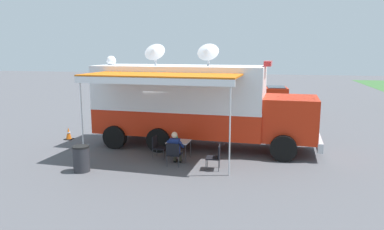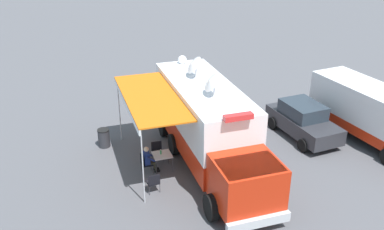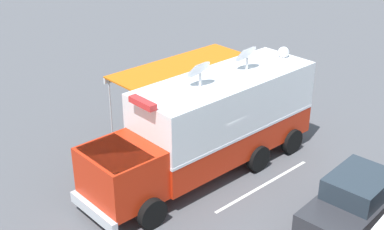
{
  "view_description": "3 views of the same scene",
  "coord_description": "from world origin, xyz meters",
  "px_view_note": "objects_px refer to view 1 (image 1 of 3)",
  "views": [
    {
      "loc": [
        15.04,
        3.8,
        4.13
      ],
      "look_at": [
        0.3,
        0.61,
        1.43
      ],
      "focal_mm": 33.77,
      "sensor_mm": 36.0,
      "label": 1
    },
    {
      "loc": [
        6.52,
        15.81,
        9.99
      ],
      "look_at": [
        0.15,
        -1.02,
        1.65
      ],
      "focal_mm": 39.46,
      "sensor_mm": 36.0,
      "label": 2
    },
    {
      "loc": [
        -11.21,
        12.96,
        10.21
      ],
      "look_at": [
        1.35,
        0.35,
        1.67
      ],
      "focal_mm": 48.57,
      "sensor_mm": 36.0,
      "label": 3
    }
  ],
  "objects_px": {
    "seated_responder": "(175,147)",
    "car_behind_truck": "(202,107)",
    "folding_chair_at_table": "(174,152)",
    "folding_chair_beside_table": "(158,145)",
    "trash_bin": "(81,159)",
    "support_truck": "(229,93)",
    "water_bottle": "(177,139)",
    "command_truck": "(196,102)",
    "traffic_cone": "(69,134)",
    "folding_table": "(179,143)",
    "folding_chair_spare_by_truck": "(216,155)"
  },
  "relations": [
    {
      "from": "water_bottle",
      "to": "folding_chair_beside_table",
      "type": "distance_m",
      "value": 0.86
    },
    {
      "from": "folding_chair_at_table",
      "to": "folding_chair_spare_by_truck",
      "type": "xyz_separation_m",
      "value": [
        0.05,
        1.53,
        0.0
      ]
    },
    {
      "from": "water_bottle",
      "to": "trash_bin",
      "type": "height_order",
      "value": "water_bottle"
    },
    {
      "from": "folding_table",
      "to": "folding_chair_spare_by_truck",
      "type": "bearing_deg",
      "value": 61.45
    },
    {
      "from": "trash_bin",
      "to": "support_truck",
      "type": "relative_size",
      "value": 0.13
    },
    {
      "from": "command_truck",
      "to": "folding_table",
      "type": "xyz_separation_m",
      "value": [
        2.04,
        -0.26,
        -1.27
      ]
    },
    {
      "from": "folding_chair_beside_table",
      "to": "seated_responder",
      "type": "height_order",
      "value": "seated_responder"
    },
    {
      "from": "folding_chair_beside_table",
      "to": "water_bottle",
      "type": "bearing_deg",
      "value": 85.46
    },
    {
      "from": "folding_chair_at_table",
      "to": "folding_chair_beside_table",
      "type": "height_order",
      "value": "same"
    },
    {
      "from": "folding_table",
      "to": "car_behind_truck",
      "type": "height_order",
      "value": "car_behind_truck"
    },
    {
      "from": "command_truck",
      "to": "water_bottle",
      "type": "xyz_separation_m",
      "value": [
        2.09,
        -0.32,
        -1.11
      ]
    },
    {
      "from": "command_truck",
      "to": "traffic_cone",
      "type": "relative_size",
      "value": 16.54
    },
    {
      "from": "trash_bin",
      "to": "water_bottle",
      "type": "bearing_deg",
      "value": 124.43
    },
    {
      "from": "folding_table",
      "to": "folding_chair_at_table",
      "type": "bearing_deg",
      "value": 1.58
    },
    {
      "from": "folding_table",
      "to": "folding_chair_at_table",
      "type": "height_order",
      "value": "folding_chair_at_table"
    },
    {
      "from": "water_bottle",
      "to": "support_truck",
      "type": "height_order",
      "value": "support_truck"
    },
    {
      "from": "folding_chair_at_table",
      "to": "support_truck",
      "type": "height_order",
      "value": "support_truck"
    },
    {
      "from": "command_truck",
      "to": "folding_chair_at_table",
      "type": "bearing_deg",
      "value": -4.88
    },
    {
      "from": "folding_table",
      "to": "command_truck",
      "type": "bearing_deg",
      "value": 172.62
    },
    {
      "from": "trash_bin",
      "to": "car_behind_truck",
      "type": "distance_m",
      "value": 9.87
    },
    {
      "from": "trash_bin",
      "to": "support_truck",
      "type": "xyz_separation_m",
      "value": [
        -12.4,
        3.69,
        0.93
      ]
    },
    {
      "from": "trash_bin",
      "to": "car_behind_truck",
      "type": "relative_size",
      "value": 0.21
    },
    {
      "from": "folding_table",
      "to": "folding_chair_spare_by_truck",
      "type": "height_order",
      "value": "folding_chair_spare_by_truck"
    },
    {
      "from": "folding_chair_spare_by_truck",
      "to": "car_behind_truck",
      "type": "distance_m",
      "value": 8.63
    },
    {
      "from": "command_truck",
      "to": "folding_chair_spare_by_truck",
      "type": "xyz_separation_m",
      "value": [
        2.89,
        1.29,
        -1.43
      ]
    },
    {
      "from": "trash_bin",
      "to": "car_behind_truck",
      "type": "height_order",
      "value": "car_behind_truck"
    },
    {
      "from": "folding_table",
      "to": "support_truck",
      "type": "relative_size",
      "value": 0.12
    },
    {
      "from": "water_bottle",
      "to": "folding_chair_beside_table",
      "type": "relative_size",
      "value": 0.26
    },
    {
      "from": "command_truck",
      "to": "support_truck",
      "type": "bearing_deg",
      "value": 176.7
    },
    {
      "from": "command_truck",
      "to": "support_truck",
      "type": "distance_m",
      "value": 8.36
    },
    {
      "from": "command_truck",
      "to": "folding_chair_at_table",
      "type": "xyz_separation_m",
      "value": [
        2.84,
        -0.24,
        -1.43
      ]
    },
    {
      "from": "folding_chair_at_table",
      "to": "traffic_cone",
      "type": "relative_size",
      "value": 1.5
    },
    {
      "from": "folding_chair_spare_by_truck",
      "to": "support_truck",
      "type": "bearing_deg",
      "value": -175.86
    },
    {
      "from": "folding_table",
      "to": "folding_chair_beside_table",
      "type": "relative_size",
      "value": 0.96
    },
    {
      "from": "command_truck",
      "to": "traffic_cone",
      "type": "distance_m",
      "value": 6.35
    },
    {
      "from": "command_truck",
      "to": "folding_chair_spare_by_truck",
      "type": "relative_size",
      "value": 11.03
    },
    {
      "from": "folding_chair_at_table",
      "to": "command_truck",
      "type": "bearing_deg",
      "value": 175.12
    },
    {
      "from": "water_bottle",
      "to": "traffic_cone",
      "type": "xyz_separation_m",
      "value": [
        -2.06,
        -5.81,
        -0.55
      ]
    },
    {
      "from": "traffic_cone",
      "to": "support_truck",
      "type": "xyz_separation_m",
      "value": [
        -8.35,
        6.61,
        1.11
      ]
    },
    {
      "from": "folding_chair_spare_by_truck",
      "to": "traffic_cone",
      "type": "bearing_deg",
      "value": -111.11
    },
    {
      "from": "folding_table",
      "to": "car_behind_truck",
      "type": "relative_size",
      "value": 0.2
    },
    {
      "from": "seated_responder",
      "to": "trash_bin",
      "type": "relative_size",
      "value": 1.37
    },
    {
      "from": "seated_responder",
      "to": "car_behind_truck",
      "type": "xyz_separation_m",
      "value": [
        -8.14,
        -0.53,
        0.23
      ]
    },
    {
      "from": "traffic_cone",
      "to": "support_truck",
      "type": "distance_m",
      "value": 10.71
    },
    {
      "from": "trash_bin",
      "to": "folding_chair_beside_table",
      "type": "bearing_deg",
      "value": 134.29
    },
    {
      "from": "support_truck",
      "to": "water_bottle",
      "type": "bearing_deg",
      "value": -4.38
    },
    {
      "from": "folding_table",
      "to": "traffic_cone",
      "type": "relative_size",
      "value": 1.44
    },
    {
      "from": "folding_chair_at_table",
      "to": "support_truck",
      "type": "distance_m",
      "value": 11.23
    },
    {
      "from": "command_truck",
      "to": "car_behind_truck",
      "type": "height_order",
      "value": "command_truck"
    },
    {
      "from": "water_bottle",
      "to": "car_behind_truck",
      "type": "relative_size",
      "value": 0.05
    }
  ]
}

